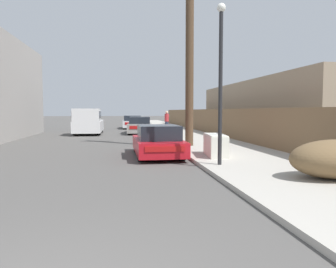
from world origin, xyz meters
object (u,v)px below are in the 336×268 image
(car_parked_far, at_px, (132,122))
(pedestrian, at_px, (167,121))
(discarded_fridge, at_px, (215,145))
(parked_sports_car_red, at_px, (158,142))
(car_parked_mid, at_px, (140,126))
(street_lamp, at_px, (221,72))
(utility_pole, at_px, (190,44))
(brush_pile, at_px, (336,159))
(pickup_truck, at_px, (88,122))

(car_parked_far, bearing_deg, pedestrian, -68.23)
(discarded_fridge, xyz_separation_m, parked_sports_car_red, (-1.99, 1.04, 0.04))
(car_parked_mid, xyz_separation_m, street_lamp, (1.47, -15.86, 2.28))
(utility_pole, height_order, brush_pile, utility_pole)
(pickup_truck, xyz_separation_m, pedestrian, (6.08, 1.36, 0.01))
(car_parked_mid, distance_m, pedestrian, 2.42)
(pickup_truck, xyz_separation_m, utility_pole, (5.56, -9.84, 3.87))
(car_parked_far, xyz_separation_m, street_lamp, (1.80, -23.27, 2.29))
(car_parked_mid, height_order, car_parked_far, car_parked_mid)
(pickup_truck, bearing_deg, car_parked_mid, -172.95)
(parked_sports_car_red, xyz_separation_m, pedestrian, (2.31, 13.77, 0.39))
(utility_pole, distance_m, brush_pile, 9.16)
(car_parked_mid, distance_m, street_lamp, 16.09)
(parked_sports_car_red, height_order, brush_pile, parked_sports_car_red)
(parked_sports_car_red, bearing_deg, pickup_truck, 106.37)
(car_parked_mid, bearing_deg, pedestrian, 25.45)
(discarded_fridge, xyz_separation_m, pickup_truck, (-5.76, 13.46, 0.43))
(car_parked_mid, height_order, street_lamp, street_lamp)
(parked_sports_car_red, bearing_deg, street_lamp, -62.81)
(utility_pole, height_order, street_lamp, utility_pole)
(parked_sports_car_red, distance_m, pickup_truck, 12.98)
(discarded_fridge, xyz_separation_m, utility_pole, (-0.20, 3.61, 4.30))
(utility_pole, bearing_deg, car_parked_far, 96.55)
(parked_sports_car_red, relative_size, brush_pile, 1.81)
(car_parked_mid, xyz_separation_m, utility_pole, (1.71, -10.33, 4.20))
(discarded_fridge, relative_size, pedestrian, 1.16)
(pickup_truck, distance_m, utility_pole, 11.95)
(street_lamp, bearing_deg, discarded_fridge, 77.23)
(car_parked_far, bearing_deg, parked_sports_car_red, -88.90)
(pedestrian, bearing_deg, brush_pile, -85.78)
(parked_sports_car_red, distance_m, pedestrian, 13.97)
(discarded_fridge, distance_m, street_lamp, 3.09)
(parked_sports_car_red, xyz_separation_m, street_lamp, (1.55, -2.96, 2.34))
(pedestrian, bearing_deg, parked_sports_car_red, -99.54)
(car_parked_far, distance_m, utility_pole, 18.35)
(parked_sports_car_red, relative_size, street_lamp, 0.87)
(car_parked_far, bearing_deg, car_parked_mid, -87.06)
(discarded_fridge, bearing_deg, pedestrian, 95.03)
(pickup_truck, xyz_separation_m, street_lamp, (5.32, -15.37, 1.95))
(discarded_fridge, distance_m, brush_pile, 4.62)
(brush_pile, relative_size, pedestrian, 1.42)
(car_parked_mid, distance_m, car_parked_far, 7.41)
(street_lamp, bearing_deg, car_parked_mid, 95.31)
(pickup_truck, bearing_deg, utility_pole, 119.23)
(discarded_fridge, bearing_deg, parked_sports_car_red, 158.56)
(discarded_fridge, distance_m, car_parked_far, 21.47)
(discarded_fridge, bearing_deg, pickup_truck, 119.44)
(utility_pole, distance_m, pedestrian, 11.86)
(street_lamp, relative_size, pedestrian, 2.96)
(discarded_fridge, distance_m, pedestrian, 14.82)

